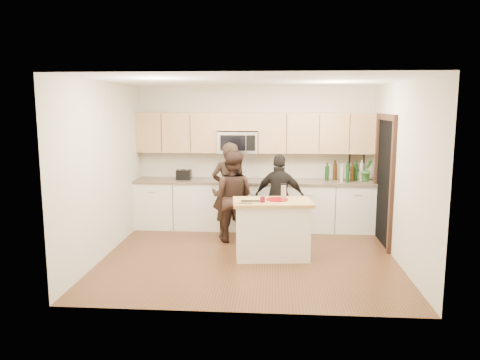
# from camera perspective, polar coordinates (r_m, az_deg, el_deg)

# --- Properties ---
(floor) EXTENTS (4.50, 4.50, 0.00)m
(floor) POSITION_cam_1_polar(r_m,az_deg,el_deg) (7.42, 1.11, -9.31)
(floor) COLOR brown
(floor) RESTS_ON ground
(room_shell) EXTENTS (4.52, 4.02, 2.71)m
(room_shell) POSITION_cam_1_polar(r_m,az_deg,el_deg) (7.06, 1.15, 4.12)
(room_shell) COLOR beige
(room_shell) RESTS_ON ground
(back_cabinetry) EXTENTS (4.50, 0.66, 0.94)m
(back_cabinetry) POSITION_cam_1_polar(r_m,az_deg,el_deg) (8.93, 1.70, -2.99)
(back_cabinetry) COLOR white
(back_cabinetry) RESTS_ON ground
(upper_cabinetry) EXTENTS (4.50, 0.33, 0.75)m
(upper_cabinetry) POSITION_cam_1_polar(r_m,az_deg,el_deg) (8.88, 2.00, 5.88)
(upper_cabinetry) COLOR tan
(upper_cabinetry) RESTS_ON ground
(microwave) EXTENTS (0.76, 0.41, 0.40)m
(microwave) POSITION_cam_1_polar(r_m,az_deg,el_deg) (8.88, -0.24, 4.64)
(microwave) COLOR silver
(microwave) RESTS_ON ground
(doorway) EXTENTS (0.06, 1.25, 2.20)m
(doorway) POSITION_cam_1_polar(r_m,az_deg,el_deg) (8.23, 17.18, 0.42)
(doorway) COLOR black
(doorway) RESTS_ON ground
(framed_picture) EXTENTS (0.30, 0.03, 0.38)m
(framed_picture) POSITION_cam_1_polar(r_m,az_deg,el_deg) (9.21, 14.02, 2.22)
(framed_picture) COLOR black
(framed_picture) RESTS_ON ground
(dish_towel) EXTENTS (0.34, 0.60, 0.48)m
(dish_towel) POSITION_cam_1_polar(r_m,az_deg,el_deg) (8.77, -4.56, -1.05)
(dish_towel) COLOR white
(dish_towel) RESTS_ON ground
(island) EXTENTS (1.26, 0.81, 0.90)m
(island) POSITION_cam_1_polar(r_m,az_deg,el_deg) (7.29, 3.92, -5.94)
(island) COLOR white
(island) RESTS_ON ground
(red_plate) EXTENTS (0.34, 0.34, 0.02)m
(red_plate) POSITION_cam_1_polar(r_m,az_deg,el_deg) (7.23, 4.53, -2.38)
(red_plate) COLOR maroon
(red_plate) RESTS_ON island
(box_grater) EXTENTS (0.09, 0.06, 0.23)m
(box_grater) POSITION_cam_1_polar(r_m,az_deg,el_deg) (7.26, 5.34, -1.32)
(box_grater) COLOR silver
(box_grater) RESTS_ON red_plate
(drink_glass) EXTENTS (0.08, 0.08, 0.09)m
(drink_glass) POSITION_cam_1_polar(r_m,az_deg,el_deg) (7.03, 2.77, -2.40)
(drink_glass) COLOR maroon
(drink_glass) RESTS_ON island
(cutting_board) EXTENTS (0.29, 0.22, 0.02)m
(cutting_board) POSITION_cam_1_polar(r_m,az_deg,el_deg) (7.02, 0.41, -2.70)
(cutting_board) COLOR tan
(cutting_board) RESTS_ON island
(tongs) EXTENTS (0.28, 0.06, 0.02)m
(tongs) POSITION_cam_1_polar(r_m,az_deg,el_deg) (7.01, 1.28, -2.57)
(tongs) COLOR black
(tongs) RESTS_ON cutting_board
(knife) EXTENTS (0.21, 0.04, 0.01)m
(knife) POSITION_cam_1_polar(r_m,az_deg,el_deg) (6.91, 0.78, -2.78)
(knife) COLOR silver
(knife) RESTS_ON cutting_board
(toaster) EXTENTS (0.27, 0.20, 0.19)m
(toaster) POSITION_cam_1_polar(r_m,az_deg,el_deg) (8.96, -6.87, 0.65)
(toaster) COLOR black
(toaster) RESTS_ON back_cabinetry
(bottle_cluster) EXTENTS (0.72, 0.34, 0.39)m
(bottle_cluster) POSITION_cam_1_polar(r_m,az_deg,el_deg) (8.95, 12.84, 1.06)
(bottle_cluster) COLOR black
(bottle_cluster) RESTS_ON back_cabinetry
(orchid) EXTENTS (0.29, 0.26, 0.42)m
(orchid) POSITION_cam_1_polar(r_m,az_deg,el_deg) (9.00, 15.21, 1.18)
(orchid) COLOR #35742E
(orchid) RESTS_ON back_cabinetry
(woman_left) EXTENTS (0.66, 0.47, 1.71)m
(woman_left) POSITION_cam_1_polar(r_m,az_deg,el_deg) (8.26, -1.30, -1.27)
(woman_left) COLOR black
(woman_left) RESTS_ON ground
(woman_center) EXTENTS (0.86, 0.73, 1.57)m
(woman_center) POSITION_cam_1_polar(r_m,az_deg,el_deg) (8.05, -0.95, -2.07)
(woman_center) COLOR black
(woman_center) RESTS_ON ground
(woman_right) EXTENTS (0.94, 0.54, 1.50)m
(woman_right) POSITION_cam_1_polar(r_m,az_deg,el_deg) (8.20, 4.86, -2.11)
(woman_right) COLOR black
(woman_right) RESTS_ON ground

